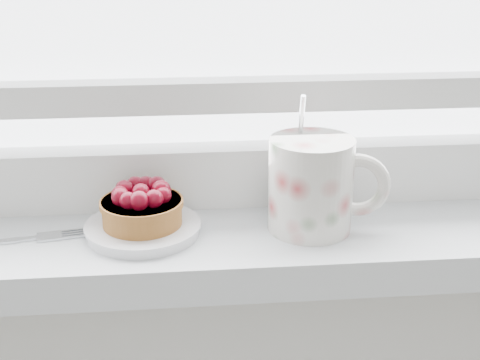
{
  "coord_description": "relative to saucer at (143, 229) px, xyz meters",
  "views": [
    {
      "loc": [
        -0.01,
        1.23,
        1.25
      ],
      "look_at": [
        0.05,
        1.88,
        1.0
      ],
      "focal_mm": 50.0,
      "sensor_mm": 36.0,
      "label": 1
    }
  ],
  "objects": [
    {
      "name": "saucer",
      "position": [
        0.0,
        0.0,
        0.0
      ],
      "size": [
        0.12,
        0.12,
        0.01
      ],
      "primitive_type": "cylinder",
      "color": "silver",
      "rests_on": "windowsill"
    },
    {
      "name": "raspberry_tart",
      "position": [
        0.0,
        0.0,
        0.03
      ],
      "size": [
        0.09,
        0.09,
        0.05
      ],
      "color": "brown",
      "rests_on": "saucer"
    },
    {
      "name": "fork",
      "position": [
        -0.14,
        -0.01,
        -0.0
      ],
      "size": [
        0.17,
        0.04,
        0.0
      ],
      "color": "silver",
      "rests_on": "windowsill"
    },
    {
      "name": "floral_mug",
      "position": [
        0.18,
        -0.0,
        0.05
      ],
      "size": [
        0.14,
        0.11,
        0.15
      ],
      "color": "silver",
      "rests_on": "windowsill"
    }
  ]
}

